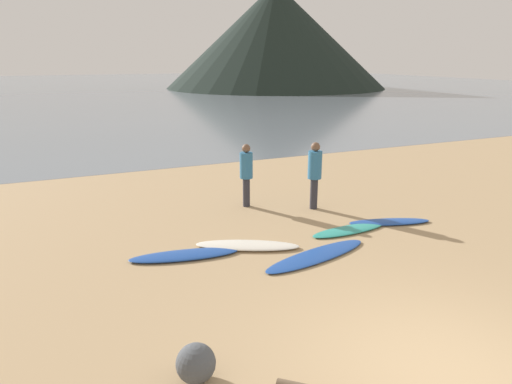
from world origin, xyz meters
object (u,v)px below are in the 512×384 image
at_px(surfboard_1, 247,245).
at_px(surfboard_2, 317,255).
at_px(surfboard_4, 389,222).
at_px(beach_rock_far, 196,363).
at_px(surfboard_0, 184,255).
at_px(surfboard_3, 349,230).
at_px(person_0, 315,170).
at_px(person_1, 246,170).

height_order(surfboard_1, surfboard_2, surfboard_1).
xyz_separation_m(surfboard_4, beach_rock_far, (-5.97, -3.58, 0.21)).
bearing_deg(surfboard_4, surfboard_0, -163.63).
distance_m(surfboard_3, person_0, 2.08).
distance_m(surfboard_2, surfboard_4, 2.84).
relative_size(surfboard_1, surfboard_4, 1.10).
bearing_deg(person_1, surfboard_3, 136.90).
height_order(surfboard_4, beach_rock_far, beach_rock_far).
distance_m(surfboard_2, beach_rock_far, 4.21).
height_order(person_1, beach_rock_far, person_1).
bearing_deg(person_1, person_0, 168.16).
relative_size(surfboard_0, surfboard_4, 1.10).
bearing_deg(beach_rock_far, person_1, 62.49).
height_order(surfboard_0, person_0, person_0).
xyz_separation_m(surfboard_0, surfboard_3, (3.93, -0.14, -0.01)).
distance_m(person_0, beach_rock_far, 7.25).
xyz_separation_m(surfboard_2, person_1, (-0.06, 3.64, 0.98)).
bearing_deg(person_0, person_1, 94.01).
distance_m(surfboard_1, surfboard_2, 1.51).
height_order(surfboard_0, beach_rock_far, beach_rock_far).
bearing_deg(surfboard_3, surfboard_1, 175.03).
bearing_deg(surfboard_0, beach_rock_far, -92.72).
relative_size(surfboard_0, person_1, 1.30).
relative_size(surfboard_0, beach_rock_far, 4.42).
distance_m(person_0, person_1, 1.83).
bearing_deg(beach_rock_far, surfboard_1, 58.78).
bearing_deg(surfboard_4, beach_rock_far, -131.62).
bearing_deg(surfboard_2, surfboard_4, 6.92).
bearing_deg(person_1, surfboard_1, 85.88).
distance_m(surfboard_0, beach_rock_far, 3.77).
distance_m(surfboard_0, surfboard_4, 5.15).
distance_m(surfboard_2, person_1, 3.77).
bearing_deg(person_0, surfboard_4, -113.43).
xyz_separation_m(surfboard_0, person_1, (2.43, 2.56, 0.97)).
bearing_deg(person_0, surfboard_2, -175.48).
relative_size(person_0, beach_rock_far, 3.58).
distance_m(surfboard_2, person_0, 3.30).
height_order(surfboard_1, person_0, person_0).
distance_m(surfboard_1, surfboard_3, 2.56).
bearing_deg(surfboard_2, person_0, 47.42).
distance_m(surfboard_0, surfboard_1, 1.37).
xyz_separation_m(surfboard_1, surfboard_2, (1.12, -1.02, -0.02)).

